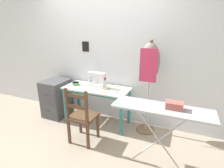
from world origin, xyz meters
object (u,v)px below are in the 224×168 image
object	(u,v)px
filing_cabinet	(57,98)
dress_form	(150,68)
sewing_machine	(98,80)
thread_spool_mid_table	(109,88)
wooden_chair	(82,117)
storage_box	(174,105)
fabric_bowl	(76,84)
scissors	(119,92)
ironing_board	(161,111)
thread_spool_near_machine	(105,89)

from	to	relation	value
filing_cabinet	dress_form	world-z (taller)	dress_form
sewing_machine	thread_spool_mid_table	size ratio (longest dim) A/B	8.96
wooden_chair	storage_box	bearing A→B (deg)	-3.79
fabric_bowl	storage_box	size ratio (longest dim) A/B	0.73
scissors	storage_box	size ratio (longest dim) A/B	0.59
wooden_chair	ironing_board	bearing A→B (deg)	-5.04
sewing_machine	thread_spool_mid_table	bearing A→B (deg)	-6.59
thread_spool_mid_table	storage_box	size ratio (longest dim) A/B	0.19
thread_spool_mid_table	dress_form	size ratio (longest dim) A/B	0.02
thread_spool_mid_table	wooden_chair	size ratio (longest dim) A/B	0.04
filing_cabinet	thread_spool_mid_table	bearing A→B (deg)	2.69
dress_form	ironing_board	distance (m)	0.93
thread_spool_mid_table	storage_box	bearing A→B (deg)	-32.21
wooden_chair	storage_box	distance (m)	1.40
thread_spool_near_machine	storage_box	bearing A→B (deg)	-29.34
filing_cabinet	dress_form	distance (m)	2.00
scissors	fabric_bowl	bearing A→B (deg)	175.85
storage_box	filing_cabinet	bearing A→B (deg)	163.99
sewing_machine	dress_form	distance (m)	0.96
scissors	filing_cabinet	world-z (taller)	filing_cabinet
fabric_bowl	filing_cabinet	world-z (taller)	fabric_bowl
scissors	ironing_board	distance (m)	1.03
fabric_bowl	storage_box	distance (m)	1.96
fabric_bowl	wooden_chair	size ratio (longest dim) A/B	0.16
thread_spool_near_machine	storage_box	distance (m)	1.37
dress_form	storage_box	size ratio (longest dim) A/B	8.05
thread_spool_mid_table	filing_cabinet	size ratio (longest dim) A/B	0.05
scissors	dress_form	world-z (taller)	dress_form
thread_spool_near_machine	storage_box	xyz separation A→B (m)	(1.19, -0.67, 0.18)
sewing_machine	thread_spool_mid_table	world-z (taller)	sewing_machine
dress_form	storage_box	xyz separation A→B (m)	(0.46, -0.79, -0.24)
sewing_machine	wooden_chair	xyz separation A→B (m)	(0.06, -0.66, -0.40)
thread_spool_near_machine	dress_form	size ratio (longest dim) A/B	0.02
storage_box	thread_spool_mid_table	bearing A→B (deg)	147.79
thread_spool_mid_table	filing_cabinet	world-z (taller)	filing_cabinet
storage_box	ironing_board	bearing A→B (deg)	-172.70
storage_box	fabric_bowl	bearing A→B (deg)	159.13
filing_cabinet	ironing_board	size ratio (longest dim) A/B	0.65
thread_spool_mid_table	ironing_board	xyz separation A→B (m)	(1.00, -0.73, 0.09)
thread_spool_mid_table	ironing_board	world-z (taller)	ironing_board
sewing_machine	wooden_chair	world-z (taller)	sewing_machine
thread_spool_mid_table	ironing_board	size ratio (longest dim) A/B	0.03
fabric_bowl	dress_form	size ratio (longest dim) A/B	0.09
fabric_bowl	storage_box	xyz separation A→B (m)	(1.82, -0.70, 0.17)
thread_spool_mid_table	thread_spool_near_machine	bearing A→B (deg)	-137.71
ironing_board	storage_box	size ratio (longest dim) A/B	5.84
sewing_machine	wooden_chair	bearing A→B (deg)	-85.18
wooden_chair	filing_cabinet	distance (m)	1.14
fabric_bowl	dress_form	world-z (taller)	dress_form
sewing_machine	scissors	xyz separation A→B (m)	(0.45, -0.11, -0.13)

